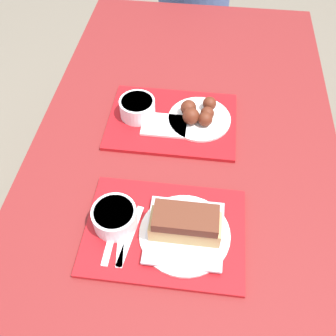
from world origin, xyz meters
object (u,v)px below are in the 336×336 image
(bowl_coleslaw_far, at_px, (137,107))
(bowl_coleslaw_near, at_px, (115,217))
(brisket_sandwich_plate, at_px, (185,228))
(tray_far, at_px, (172,121))
(tray_near, at_px, (165,231))
(wings_plate_far, at_px, (199,115))

(bowl_coleslaw_far, bearing_deg, bowl_coleslaw_near, -88.23)
(brisket_sandwich_plate, distance_m, bowl_coleslaw_far, 0.44)
(tray_far, xyz_separation_m, brisket_sandwich_plate, (0.08, -0.39, 0.04))
(tray_near, xyz_separation_m, wings_plate_far, (0.05, 0.40, 0.03))
(tray_far, relative_size, bowl_coleslaw_near, 3.59)
(tray_near, bearing_deg, bowl_coleslaw_far, 108.84)
(bowl_coleslaw_near, bearing_deg, wings_plate_far, 65.60)
(bowl_coleslaw_near, bearing_deg, tray_far, 75.67)
(tray_near, height_order, brisket_sandwich_plate, brisket_sandwich_plate)
(wings_plate_far, bearing_deg, bowl_coleslaw_far, -179.92)
(tray_near, bearing_deg, wings_plate_far, 82.18)
(tray_far, bearing_deg, brisket_sandwich_plate, -79.08)
(tray_far, height_order, wings_plate_far, wings_plate_far)
(tray_far, relative_size, wings_plate_far, 2.04)
(tray_near, distance_m, brisket_sandwich_plate, 0.06)
(tray_near, relative_size, brisket_sandwich_plate, 1.77)
(tray_near, height_order, tray_far, same)
(bowl_coleslaw_far, distance_m, wings_plate_far, 0.19)
(tray_near, height_order, wings_plate_far, wings_plate_far)
(brisket_sandwich_plate, xyz_separation_m, wings_plate_far, (0.00, 0.40, -0.01))
(tray_near, xyz_separation_m, bowl_coleslaw_near, (-0.12, 0.01, 0.04))
(bowl_coleslaw_far, xyz_separation_m, wings_plate_far, (0.19, 0.00, -0.01))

